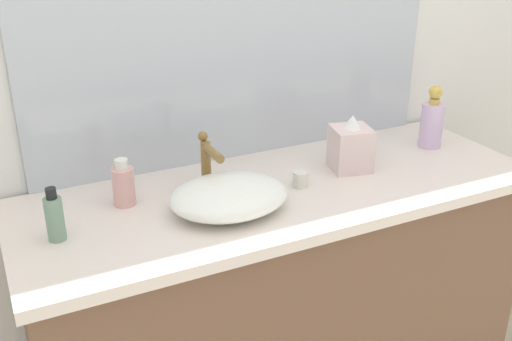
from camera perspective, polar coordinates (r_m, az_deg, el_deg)
name	(u,v)px	position (r m, az deg, el deg)	size (l,w,h in m)	color
bathroom_wall_rear	(230,24)	(1.88, -2.49, 13.83)	(6.00, 0.06, 2.60)	silver
vanity_counter	(281,310)	(1.97, 2.43, -13.19)	(1.54, 0.56, 0.88)	brown
wall_mirror_panel	(241,2)	(1.84, -1.41, 15.74)	(1.35, 0.01, 0.97)	#B2BCC6
sink_basin	(229,196)	(1.59, -2.58, -2.44)	(0.32, 0.26, 0.08)	white
faucet	(208,158)	(1.69, -4.62, 1.21)	(0.03, 0.14, 0.17)	olive
soap_dispenser	(432,122)	(2.09, 16.44, 4.49)	(0.08, 0.08, 0.21)	silver
lotion_bottle	(123,185)	(1.65, -12.54, -1.33)	(0.06, 0.06, 0.13)	#DAA39A
perfume_bottle	(55,217)	(1.52, -18.67, -4.25)	(0.04, 0.04, 0.14)	gray
tissue_box	(351,146)	(1.85, 9.03, 2.31)	(0.14, 0.14, 0.17)	beige
candle_jar	(300,179)	(1.74, 4.24, -0.82)	(0.04, 0.04, 0.05)	silver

